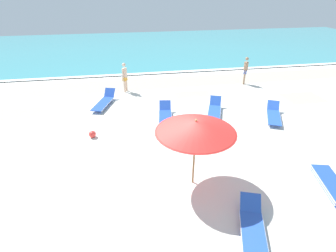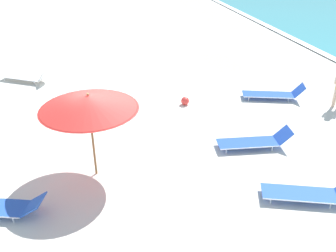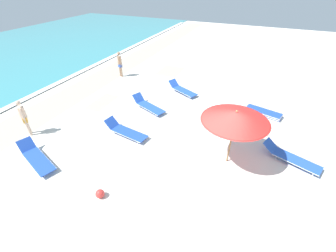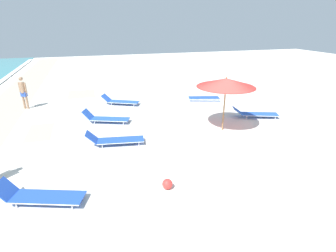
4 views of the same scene
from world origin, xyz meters
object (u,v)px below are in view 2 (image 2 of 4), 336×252
object	(u,v)px
beach_umbrella	(89,102)
beach_ball	(185,101)
sun_lounger_near_water_left	(274,94)
sun_lounger_mid_beach_pair_a	(27,76)
sun_lounger_beside_umbrella	(309,193)
sun_lounger_under_umbrella	(255,141)

from	to	relation	value
beach_umbrella	beach_ball	world-z (taller)	beach_umbrella
sun_lounger_near_water_left	sun_lounger_mid_beach_pair_a	world-z (taller)	sun_lounger_mid_beach_pair_a
sun_lounger_beside_umbrella	sun_lounger_mid_beach_pair_a	world-z (taller)	sun_lounger_mid_beach_pair_a
sun_lounger_beside_umbrella	sun_lounger_near_water_left	bearing A→B (deg)	-179.19
beach_umbrella	sun_lounger_under_umbrella	distance (m)	5.07
sun_lounger_near_water_left	beach_ball	distance (m)	3.42
sun_lounger_near_water_left	sun_lounger_beside_umbrella	bearing A→B (deg)	-1.59
sun_lounger_under_umbrella	sun_lounger_near_water_left	size ratio (longest dim) A/B	0.97
sun_lounger_beside_umbrella	beach_ball	xyz separation A→B (m)	(-5.91, -1.29, -0.06)
beach_umbrella	beach_ball	size ratio (longest dim) A/B	8.04
beach_umbrella	beach_ball	bearing A→B (deg)	134.29
sun_lounger_mid_beach_pair_a	beach_ball	size ratio (longest dim) A/B	7.23
sun_lounger_under_umbrella	sun_lounger_mid_beach_pair_a	world-z (taller)	sun_lounger_mid_beach_pair_a
sun_lounger_near_water_left	sun_lounger_mid_beach_pair_a	xyz separation A→B (m)	(-4.29, -9.16, 0.00)
sun_lounger_mid_beach_pair_a	sun_lounger_under_umbrella	bearing A→B (deg)	75.92
beach_ball	sun_lounger_near_water_left	bearing A→B (deg)	83.62
sun_lounger_under_umbrella	sun_lounger_beside_umbrella	distance (m)	2.55
sun_lounger_beside_umbrella	sun_lounger_near_water_left	distance (m)	5.92
beach_umbrella	sun_lounger_near_water_left	xyz separation A→B (m)	(-3.11, 6.98, -1.89)
beach_umbrella	sun_lounger_under_umbrella	xyz separation A→B (m)	(-0.13, 4.70, -1.90)
sun_lounger_mid_beach_pair_a	beach_ball	bearing A→B (deg)	88.32
sun_lounger_beside_umbrella	beach_ball	world-z (taller)	sun_lounger_beside_umbrella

